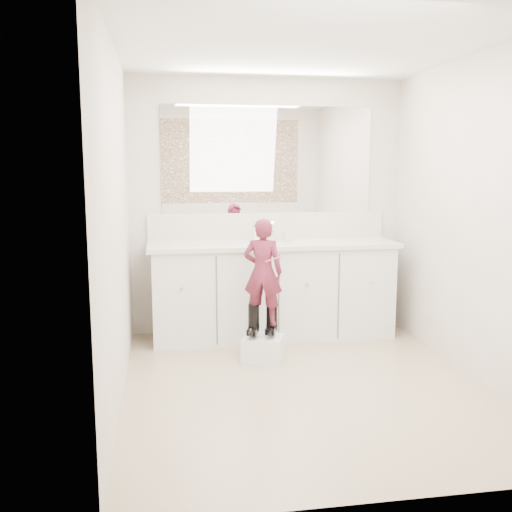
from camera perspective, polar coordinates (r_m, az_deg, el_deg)
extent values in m
plane|color=#91845E|center=(4.29, 4.87, -12.68)|extent=(3.00, 3.00, 0.00)
plane|color=white|center=(4.07, 5.35, 20.53)|extent=(3.00, 3.00, 0.00)
plane|color=beige|center=(5.47, 1.17, 4.97)|extent=(2.60, 0.00, 2.60)
plane|color=beige|center=(2.59, 13.38, 0.28)|extent=(2.60, 0.00, 2.60)
plane|color=beige|center=(3.89, -13.79, 3.09)|extent=(0.00, 3.00, 3.00)
plane|color=beige|center=(4.51, 21.33, 3.51)|extent=(0.00, 3.00, 3.00)
cube|color=silver|center=(5.31, 1.69, -3.61)|extent=(2.20, 0.55, 0.85)
cube|color=beige|center=(5.22, 1.74, 1.13)|extent=(2.28, 0.58, 0.04)
cube|color=beige|center=(5.47, 1.19, 3.02)|extent=(2.28, 0.03, 0.25)
cube|color=white|center=(5.44, 1.21, 9.58)|extent=(2.00, 0.02, 1.00)
cube|color=#472819|center=(2.58, 13.66, 10.26)|extent=(2.00, 0.01, 1.20)
cylinder|color=silver|center=(5.37, 1.40, 2.11)|extent=(0.08, 0.08, 0.10)
imported|color=beige|center=(5.32, 3.15, 2.02)|extent=(0.13, 0.13, 0.10)
imported|color=white|center=(5.25, 0.35, 2.53)|extent=(0.11, 0.11, 0.20)
cube|color=silver|center=(4.73, 0.72, -9.24)|extent=(0.39, 0.36, 0.20)
imported|color=#9C304B|center=(4.59, 0.69, -1.60)|extent=(0.37, 0.31, 0.87)
cylinder|color=#D65380|center=(4.51, 1.75, -0.31)|extent=(0.13, 0.06, 0.06)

